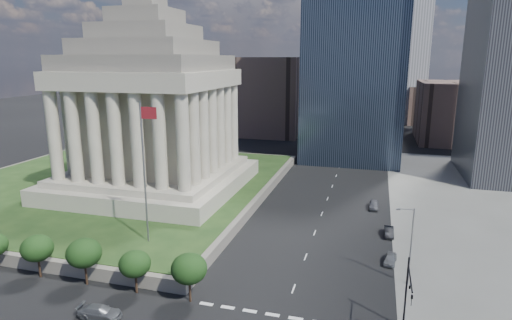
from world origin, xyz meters
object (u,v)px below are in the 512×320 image
(suv_grey, at_px, (100,312))
(street_lamp_north, at_px, (410,242))
(parked_sedan_mid, at_px, (389,232))
(parked_sedan_far, at_px, (374,205))
(parked_sedan_near, at_px, (390,259))
(war_memorial, at_px, (150,91))
(flagpole, at_px, (145,166))
(traffic_signal_ne, at_px, (408,291))

(suv_grey, bearing_deg, street_lamp_north, -68.05)
(parked_sedan_mid, relative_size, parked_sedan_far, 0.93)
(parked_sedan_mid, bearing_deg, parked_sedan_far, 99.87)
(street_lamp_north, bearing_deg, parked_sedan_near, 108.97)
(war_memorial, xyz_separation_m, flagpole, (12.17, -24.00, -8.29))
(traffic_signal_ne, bearing_deg, parked_sedan_mid, 92.17)
(street_lamp_north, bearing_deg, flagpole, -178.37)
(flagpole, relative_size, suv_grey, 4.14)
(suv_grey, bearing_deg, parked_sedan_near, -59.55)
(flagpole, relative_size, street_lamp_north, 2.00)
(parked_sedan_mid, bearing_deg, war_memorial, 168.66)
(street_lamp_north, distance_m, parked_sedan_far, 28.34)
(street_lamp_north, distance_m, parked_sedan_mid, 15.94)
(suv_grey, height_order, parked_sedan_far, parked_sedan_far)
(traffic_signal_ne, relative_size, suv_grey, 1.66)
(traffic_signal_ne, height_order, parked_sedan_near, traffic_signal_ne)
(traffic_signal_ne, relative_size, parked_sedan_mid, 1.98)
(flagpole, relative_size, parked_sedan_mid, 4.94)
(suv_grey, bearing_deg, parked_sedan_mid, -49.23)
(flagpole, height_order, street_lamp_north, flagpole)
(suv_grey, relative_size, parked_sedan_far, 1.11)
(street_lamp_north, relative_size, parked_sedan_mid, 2.47)
(war_memorial, height_order, parked_sedan_far, war_memorial)
(parked_sedan_near, bearing_deg, parked_sedan_far, 104.19)
(flagpole, distance_m, street_lamp_north, 35.95)
(flagpole, bearing_deg, parked_sedan_near, 10.74)
(war_memorial, height_order, parked_sedan_near, war_memorial)
(war_memorial, xyz_separation_m, parked_sedan_near, (45.50, -17.68, -20.76))
(suv_grey, distance_m, parked_sedan_near, 37.65)
(traffic_signal_ne, xyz_separation_m, street_lamp_north, (0.83, 11.30, 0.41))
(parked_sedan_near, xyz_separation_m, parked_sedan_far, (-2.50, 22.25, 0.10))
(war_memorial, bearing_deg, parked_sedan_mid, -9.94)
(traffic_signal_ne, bearing_deg, street_lamp_north, 85.81)
(traffic_signal_ne, bearing_deg, war_memorial, 143.58)
(street_lamp_north, height_order, parked_sedan_far, street_lamp_north)
(suv_grey, relative_size, parked_sedan_mid, 1.19)
(flagpole, xyz_separation_m, parked_sedan_far, (30.83, 28.57, -12.37))
(war_memorial, distance_m, traffic_signal_ne, 60.00)
(traffic_signal_ne, bearing_deg, suv_grey, -170.39)
(street_lamp_north, height_order, suv_grey, street_lamp_north)
(traffic_signal_ne, bearing_deg, parked_sedan_near, 93.44)
(parked_sedan_far, bearing_deg, parked_sedan_near, -83.58)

